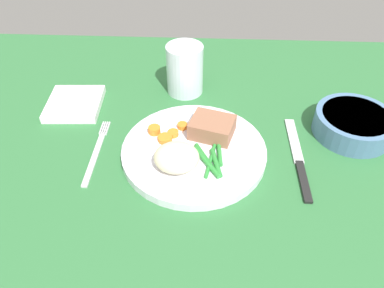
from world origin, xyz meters
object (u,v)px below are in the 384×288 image
(dinner_plate, at_px, (192,152))
(knife, at_px, (298,159))
(water_glass, at_px, (185,72))
(meat_portion, at_px, (212,127))
(salad_bowl, at_px, (354,123))
(napkin, at_px, (75,104))
(fork, at_px, (96,152))

(dinner_plate, relative_size, knife, 1.22)
(dinner_plate, bearing_deg, water_glass, 97.02)
(meat_portion, distance_m, water_glass, 0.17)
(salad_bowl, distance_m, napkin, 0.54)
(knife, distance_m, napkin, 0.45)
(dinner_plate, distance_m, salad_bowl, 0.30)
(fork, xyz_separation_m, knife, (0.35, -0.00, -0.00))
(dinner_plate, xyz_separation_m, salad_bowl, (0.29, 0.07, 0.02))
(knife, relative_size, water_glass, 1.97)
(water_glass, xyz_separation_m, napkin, (-0.22, -0.07, -0.04))
(fork, xyz_separation_m, napkin, (-0.08, 0.13, 0.01))
(dinner_plate, bearing_deg, meat_portion, 49.40)
(meat_portion, bearing_deg, fork, -168.27)
(meat_portion, distance_m, napkin, 0.30)
(fork, height_order, salad_bowl, salad_bowl)
(knife, distance_m, salad_bowl, 0.14)
(water_glass, height_order, salad_bowl, water_glass)
(salad_bowl, bearing_deg, napkin, 174.04)
(knife, xyz_separation_m, napkin, (-0.43, 0.13, 0.01))
(meat_portion, relative_size, fork, 0.45)
(meat_portion, xyz_separation_m, knife, (0.15, -0.04, -0.03))
(dinner_plate, distance_m, fork, 0.17)
(fork, height_order, napkin, napkin)
(fork, xyz_separation_m, water_glass, (0.14, 0.20, 0.04))
(salad_bowl, bearing_deg, knife, -144.68)
(knife, bearing_deg, dinner_plate, 177.45)
(knife, bearing_deg, napkin, 161.01)
(salad_bowl, height_order, napkin, salad_bowl)
(meat_portion, relative_size, salad_bowl, 0.52)
(dinner_plate, height_order, meat_portion, meat_portion)
(dinner_plate, bearing_deg, salad_bowl, 14.30)
(water_glass, bearing_deg, napkin, -162.56)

